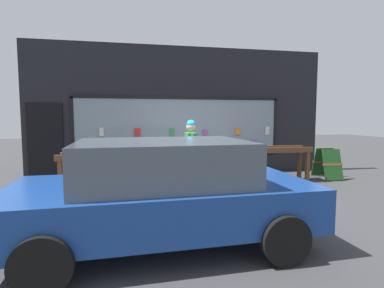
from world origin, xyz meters
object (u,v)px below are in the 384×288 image
Objects in this scene: display_table_left at (122,159)px; parked_car at (163,190)px; display_table_right at (256,154)px; small_dog at (175,182)px; person_browsing at (191,150)px; sandwich_board_sign at (327,163)px.

parked_car is at bearing -79.57° from display_table_left.
display_table_right reaches higher than small_dog.
person_browsing is at bearing -19.85° from display_table_left.
person_browsing is 2.98m from parked_car.
display_table_left is 1.00× the size of display_table_right.
small_dog is 0.72× the size of sandwich_board_sign.
small_dog is at bearing 120.26° from person_browsing.
parked_car is (-5.00, -3.47, 0.31)m from sandwich_board_sign.
parked_car is (-0.53, -2.58, 0.46)m from small_dog.
display_table_left is 1.47m from small_dog.
person_browsing reaches higher than display_table_right.
small_dog is (-2.28, -0.80, -0.48)m from display_table_right.
small_dog is 4.55m from sandwich_board_sign.
person_browsing is at bearing -165.00° from sandwich_board_sign.
sandwich_board_sign is 0.22× the size of parked_car.
parked_car is (0.62, -3.38, 0.03)m from display_table_left.
parked_car is (-2.81, -3.38, -0.02)m from display_table_right.
display_table_right is 4.72× the size of small_dog.
person_browsing is 0.84m from small_dog.
display_table_left is at bearing 71.09° from person_browsing.
display_table_right is 4.40m from parked_car.
small_dog is at bearing -160.65° from display_table_right.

